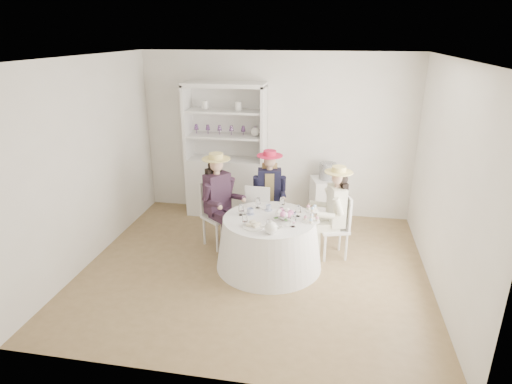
# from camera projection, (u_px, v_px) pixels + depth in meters

# --- Properties ---
(ground) EXTENTS (4.50, 4.50, 0.00)m
(ground) POSITION_uv_depth(u_px,v_px,m) (255.00, 268.00, 5.75)
(ground) COLOR olive
(ground) RESTS_ON ground
(ceiling) EXTENTS (4.50, 4.50, 0.00)m
(ceiling) POSITION_uv_depth(u_px,v_px,m) (254.00, 58.00, 4.80)
(ceiling) COLOR white
(ceiling) RESTS_ON wall_back
(wall_back) EXTENTS (4.50, 0.00, 4.50)m
(wall_back) POSITION_uv_depth(u_px,v_px,m) (276.00, 136.00, 7.11)
(wall_back) COLOR silver
(wall_back) RESTS_ON ground
(wall_front) EXTENTS (4.50, 0.00, 4.50)m
(wall_front) POSITION_uv_depth(u_px,v_px,m) (210.00, 248.00, 3.43)
(wall_front) COLOR silver
(wall_front) RESTS_ON ground
(wall_left) EXTENTS (0.00, 4.50, 4.50)m
(wall_left) POSITION_uv_depth(u_px,v_px,m) (87.00, 163.00, 5.64)
(wall_left) COLOR silver
(wall_left) RESTS_ON ground
(wall_right) EXTENTS (0.00, 4.50, 4.50)m
(wall_right) POSITION_uv_depth(u_px,v_px,m) (447.00, 183.00, 4.90)
(wall_right) COLOR silver
(wall_right) RESTS_ON ground
(tea_table) EXTENTS (1.41, 1.41, 0.70)m
(tea_table) POSITION_uv_depth(u_px,v_px,m) (269.00, 242.00, 5.69)
(tea_table) COLOR white
(tea_table) RESTS_ON ground
(hutch) EXTENTS (1.50, 0.97, 2.23)m
(hutch) POSITION_uv_depth(u_px,v_px,m) (227.00, 169.00, 7.23)
(hutch) COLOR silver
(hutch) RESTS_ON ground
(side_table) EXTENTS (0.58, 0.58, 0.73)m
(side_table) POSITION_uv_depth(u_px,v_px,m) (326.00, 200.00, 7.09)
(side_table) COLOR silver
(side_table) RESTS_ON ground
(hatbox) EXTENTS (0.35, 0.35, 0.27)m
(hatbox) POSITION_uv_depth(u_px,v_px,m) (328.00, 171.00, 6.91)
(hatbox) COLOR black
(hatbox) RESTS_ON side_table
(guest_left) EXTENTS (0.60, 0.58, 1.40)m
(guest_left) POSITION_uv_depth(u_px,v_px,m) (218.00, 195.00, 6.09)
(guest_left) COLOR silver
(guest_left) RESTS_ON ground
(guest_mid) EXTENTS (0.50, 0.53, 1.35)m
(guest_mid) POSITION_uv_depth(u_px,v_px,m) (269.00, 189.00, 6.41)
(guest_mid) COLOR silver
(guest_mid) RESTS_ON ground
(guest_right) EXTENTS (0.54, 0.50, 1.32)m
(guest_right) POSITION_uv_depth(u_px,v_px,m) (335.00, 207.00, 5.79)
(guest_right) COLOR silver
(guest_right) RESTS_ON ground
(spare_chair) EXTENTS (0.39, 0.39, 0.92)m
(spare_chair) POSITION_uv_depth(u_px,v_px,m) (259.00, 212.00, 6.29)
(spare_chair) COLOR silver
(spare_chair) RESTS_ON ground
(teacup_a) EXTENTS (0.12, 0.12, 0.08)m
(teacup_a) POSITION_uv_depth(u_px,v_px,m) (250.00, 212.00, 5.67)
(teacup_a) COLOR white
(teacup_a) RESTS_ON tea_table
(teacup_b) EXTENTS (0.10, 0.10, 0.07)m
(teacup_b) POSITION_uv_depth(u_px,v_px,m) (268.00, 208.00, 5.80)
(teacup_b) COLOR white
(teacup_b) RESTS_ON tea_table
(teacup_c) EXTENTS (0.09, 0.09, 0.06)m
(teacup_c) POSITION_uv_depth(u_px,v_px,m) (293.00, 215.00, 5.57)
(teacup_c) COLOR white
(teacup_c) RESTS_ON tea_table
(flower_bowl) EXTENTS (0.24, 0.24, 0.05)m
(flower_bowl) POSITION_uv_depth(u_px,v_px,m) (287.00, 218.00, 5.52)
(flower_bowl) COLOR white
(flower_bowl) RESTS_ON tea_table
(flower_arrangement) EXTENTS (0.20, 0.20, 0.07)m
(flower_arrangement) POSITION_uv_depth(u_px,v_px,m) (284.00, 213.00, 5.48)
(flower_arrangement) COLOR pink
(flower_arrangement) RESTS_ON tea_table
(table_teapot) EXTENTS (0.23, 0.16, 0.17)m
(table_teapot) POSITION_uv_depth(u_px,v_px,m) (271.00, 228.00, 5.13)
(table_teapot) COLOR white
(table_teapot) RESTS_ON tea_table
(sandwich_plate) EXTENTS (0.29, 0.29, 0.06)m
(sandwich_plate) POSITION_uv_depth(u_px,v_px,m) (254.00, 225.00, 5.32)
(sandwich_plate) COLOR white
(sandwich_plate) RESTS_ON tea_table
(cupcake_stand) EXTENTS (0.22, 0.22, 0.21)m
(cupcake_stand) POSITION_uv_depth(u_px,v_px,m) (311.00, 216.00, 5.45)
(cupcake_stand) COLOR white
(cupcake_stand) RESTS_ON tea_table
(stemware_set) EXTENTS (0.83, 0.83, 0.15)m
(stemware_set) POSITION_uv_depth(u_px,v_px,m) (269.00, 213.00, 5.54)
(stemware_set) COLOR white
(stemware_set) RESTS_ON tea_table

